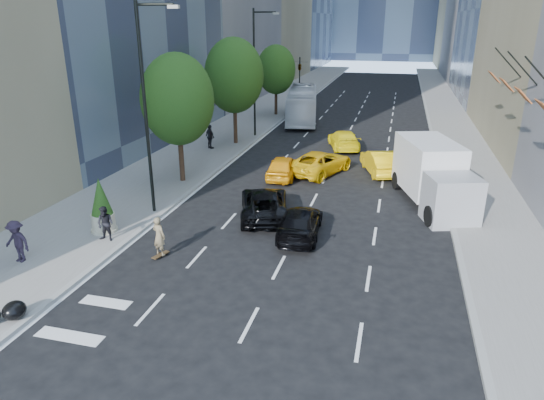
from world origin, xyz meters
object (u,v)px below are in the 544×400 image
(city_bus, at_px, (302,105))
(black_sedan_lincoln, at_px, (264,204))
(skateboarder, at_px, (159,239))
(black_sedan_mercedes, at_px, (300,223))
(box_truck, at_px, (433,174))
(planter_shrub, at_px, (102,206))

(city_bus, bearing_deg, black_sedan_lincoln, -92.62)
(skateboarder, height_order, black_sedan_lincoln, skateboarder)
(black_sedan_lincoln, height_order, black_sedan_mercedes, black_sedan_lincoln)
(city_bus, height_order, box_truck, box_truck)
(black_sedan_lincoln, relative_size, planter_shrub, 1.96)
(black_sedan_lincoln, distance_m, black_sedan_mercedes, 2.83)
(skateboarder, height_order, box_truck, box_truck)
(black_sedan_lincoln, bearing_deg, city_bus, -99.54)
(black_sedan_lincoln, relative_size, box_truck, 0.69)
(black_sedan_mercedes, distance_m, box_truck, 8.31)
(city_bus, relative_size, box_truck, 1.58)
(box_truck, bearing_deg, black_sedan_mercedes, -153.04)
(black_sedan_lincoln, xyz_separation_m, city_bus, (-3.10, 25.01, 0.89))
(black_sedan_lincoln, bearing_deg, skateboarder, 44.43)
(black_sedan_mercedes, height_order, city_bus, city_bus)
(city_bus, bearing_deg, planter_shrub, -106.45)
(black_sedan_mercedes, relative_size, box_truck, 0.61)
(skateboarder, distance_m, black_sedan_mercedes, 6.25)
(box_truck, bearing_deg, planter_shrub, -169.14)
(planter_shrub, bearing_deg, black_sedan_mercedes, 13.33)
(skateboarder, bearing_deg, black_sedan_lincoln, -100.83)
(city_bus, xyz_separation_m, planter_shrub, (-3.43, -28.88, -0.23))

